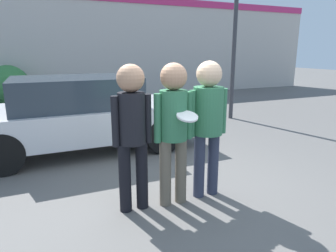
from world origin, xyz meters
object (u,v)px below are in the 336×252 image
object	(u,v)px
person_middle_with_frisbee	(174,122)
person_right	(208,116)
shrub	(9,86)
person_left	(132,126)
parked_car_near	(81,113)

from	to	relation	value
person_middle_with_frisbee	person_right	world-z (taller)	person_right
person_right	shrub	bearing A→B (deg)	108.46
person_left	person_right	bearing A→B (deg)	-1.14
person_middle_with_frisbee	shrub	world-z (taller)	person_middle_with_frisbee
person_right	shrub	size ratio (longest dim) A/B	1.24
person_right	parked_car_near	size ratio (longest dim) A/B	0.41
shrub	person_left	bearing A→B (deg)	-77.68
person_left	shrub	world-z (taller)	person_left
shrub	person_middle_with_frisbee	bearing A→B (deg)	-74.64
person_right	person_left	bearing A→B (deg)	178.86
person_right	parked_car_near	xyz separation A→B (m)	(-1.28, 2.77, -0.38)
person_right	parked_car_near	bearing A→B (deg)	114.82
parked_car_near	shrub	world-z (taller)	shrub
parked_car_near	person_right	bearing A→B (deg)	-65.18
person_middle_with_frisbee	person_right	xyz separation A→B (m)	(0.52, 0.04, 0.02)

